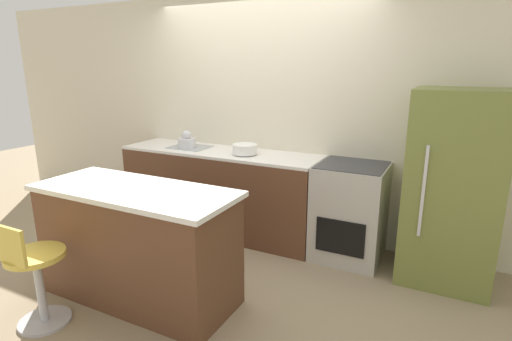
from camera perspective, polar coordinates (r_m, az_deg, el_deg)
The scene contains 9 objects.
ground_plane at distance 4.27m, azimuth -3.38°, elevation -10.75°, with size 14.00×14.00×0.00m, color #998466.
wall_back at distance 4.48m, azimuth 0.74°, elevation 7.88°, with size 8.00×0.06×2.60m.
back_counter at distance 4.53m, azimuth -5.09°, elevation -2.92°, with size 2.27×0.62×0.94m.
kitchen_island at distance 3.35m, azimuth -16.47°, elevation -10.01°, with size 1.64×0.67×0.93m.
oven_range at distance 3.98m, azimuth 13.22°, elevation -5.75°, with size 0.64×0.63×0.94m.
refrigerator at distance 3.76m, azimuth 26.23°, elevation -2.32°, with size 0.74×0.69×1.66m.
stool_chair at distance 3.32m, azimuth -29.11°, elevation -12.84°, with size 0.40×0.40×0.82m.
kettle at distance 4.58m, azimuth -9.87°, elevation 4.18°, with size 0.20×0.20×0.19m.
mixing_bowl at distance 4.18m, azimuth -1.58°, elevation 3.08°, with size 0.26×0.26×0.10m.
Camera 1 is at (1.96, -3.31, 1.84)m, focal length 28.00 mm.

